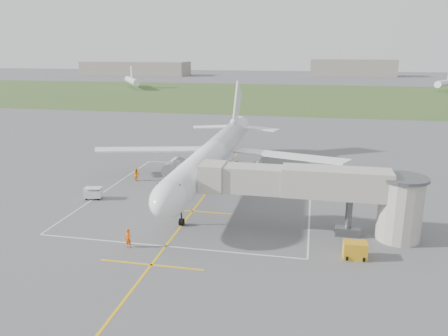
% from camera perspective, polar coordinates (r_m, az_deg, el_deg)
% --- Properties ---
extents(ground, '(700.00, 700.00, 0.00)m').
position_cam_1_polar(ground, '(62.65, -1.68, -2.46)').
color(ground, '#565658').
rests_on(ground, ground).
extents(grass_strip, '(700.00, 120.00, 0.02)m').
position_cam_1_polar(grass_strip, '(189.53, 7.48, 9.37)').
color(grass_strip, '#415826').
rests_on(grass_strip, ground).
extents(apron_markings, '(28.20, 60.00, 0.01)m').
position_cam_1_polar(apron_markings, '(57.30, -3.01, -4.18)').
color(apron_markings, '#F2B40E').
rests_on(apron_markings, ground).
extents(airliner, '(38.93, 46.75, 13.52)m').
position_cam_1_polar(airliner, '(62.16, -1.55, 1.61)').
color(airliner, white).
rests_on(airliner, ground).
extents(jet_bridge, '(23.40, 5.00, 7.20)m').
position_cam_1_polar(jet_bridge, '(46.84, 13.41, -2.96)').
color(jet_bridge, gray).
rests_on(jet_bridge, ground).
extents(gpu_unit, '(2.23, 1.62, 1.63)m').
position_cam_1_polar(gpu_unit, '(43.50, 16.74, -10.25)').
color(gpu_unit, gold).
rests_on(gpu_unit, ground).
extents(baggage_cart, '(2.40, 1.69, 1.54)m').
position_cam_1_polar(baggage_cart, '(59.88, -16.71, -3.17)').
color(baggage_cart, silver).
rests_on(baggage_cart, ground).
extents(ramp_worker_nose, '(0.80, 0.62, 1.95)m').
position_cam_1_polar(ramp_worker_nose, '(44.73, -12.40, -8.97)').
color(ramp_worker_nose, '#EA5207').
rests_on(ramp_worker_nose, ground).
extents(ramp_worker_wing, '(1.14, 1.06, 1.86)m').
position_cam_1_polar(ramp_worker_wing, '(66.61, -11.37, -0.84)').
color(ramp_worker_wing, orange).
rests_on(ramp_worker_wing, ground).
extents(distant_hangars, '(345.00, 49.00, 12.00)m').
position_cam_1_polar(distant_hangars, '(324.94, 6.47, 12.72)').
color(distant_hangars, gray).
rests_on(distant_hangars, ground).
extents(distant_aircraft, '(173.04, 49.51, 8.85)m').
position_cam_1_polar(distant_aircraft, '(221.52, 8.14, 11.11)').
color(distant_aircraft, white).
rests_on(distant_aircraft, ground).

